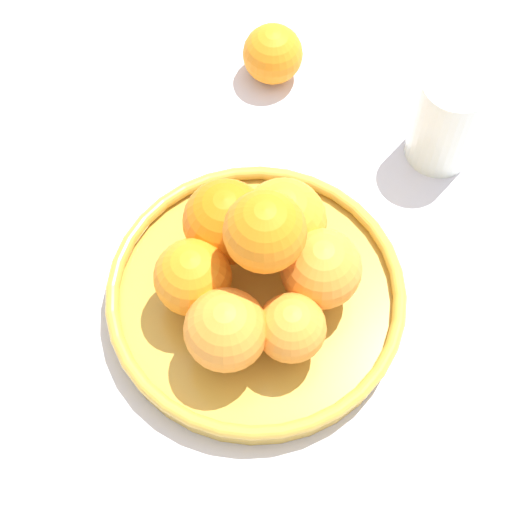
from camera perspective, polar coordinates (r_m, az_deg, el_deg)
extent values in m
plane|color=silver|center=(0.85, 0.00, -3.26)|extent=(4.00, 4.00, 0.00)
cylinder|color=gold|center=(0.84, 0.00, -2.96)|extent=(0.28, 0.28, 0.02)
torus|color=gold|center=(0.83, 0.00, -2.45)|extent=(0.29, 0.29, 0.01)
sphere|color=orange|center=(0.81, -2.03, 2.29)|extent=(0.08, 0.08, 0.08)
sphere|color=orange|center=(0.79, -4.23, -1.44)|extent=(0.07, 0.07, 0.07)
sphere|color=orange|center=(0.76, -2.02, -4.95)|extent=(0.08, 0.08, 0.08)
sphere|color=orange|center=(0.77, 2.36, -4.82)|extent=(0.06, 0.06, 0.06)
sphere|color=orange|center=(0.79, 4.36, -0.87)|extent=(0.08, 0.08, 0.08)
sphere|color=orange|center=(0.81, 1.83, 2.32)|extent=(0.08, 0.08, 0.08)
sphere|color=orange|center=(0.74, 0.56, 1.67)|extent=(0.07, 0.07, 0.07)
sphere|color=orange|center=(0.99, 1.12, 13.32)|extent=(0.07, 0.07, 0.07)
cylinder|color=silver|center=(0.92, 12.56, 8.94)|extent=(0.07, 0.07, 0.11)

